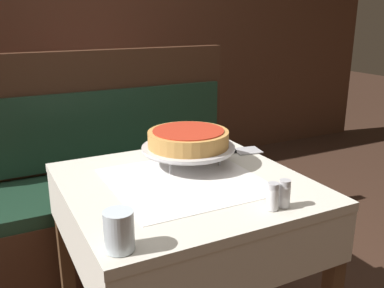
{
  "coord_description": "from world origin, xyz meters",
  "views": [
    {
      "loc": [
        -0.59,
        -1.22,
        1.28
      ],
      "look_at": [
        0.08,
        0.1,
        0.82
      ],
      "focal_mm": 40.0,
      "sensor_mm": 36.0,
      "label": 1
    }
  ],
  "objects_px": {
    "dining_table_rear": "(112,112)",
    "booth_bench": "(103,208)",
    "condiment_caddy": "(94,91)",
    "dining_table_front": "(185,212)",
    "deep_dish_pizza": "(188,138)",
    "pizza_server": "(232,152)",
    "water_glass_near": "(119,231)",
    "pizza_pan_stand": "(188,149)",
    "salt_shaker": "(273,196)",
    "pepper_shaker": "(284,194)"
  },
  "relations": [
    {
      "from": "dining_table_rear",
      "to": "booth_bench",
      "type": "xyz_separation_m",
      "value": [
        -0.32,
        -0.82,
        -0.3
      ]
    },
    {
      "from": "condiment_caddy",
      "to": "dining_table_front",
      "type": "bearing_deg",
      "value": -94.2
    },
    {
      "from": "booth_bench",
      "to": "deep_dish_pizza",
      "type": "xyz_separation_m",
      "value": [
        0.18,
        -0.62,
        0.51
      ]
    },
    {
      "from": "pizza_server",
      "to": "deep_dish_pizza",
      "type": "bearing_deg",
      "value": -167.86
    },
    {
      "from": "condiment_caddy",
      "to": "water_glass_near",
      "type": "bearing_deg",
      "value": -103.06
    },
    {
      "from": "pizza_pan_stand",
      "to": "pizza_server",
      "type": "relative_size",
      "value": 1.27
    },
    {
      "from": "pizza_pan_stand",
      "to": "water_glass_near",
      "type": "height_order",
      "value": "water_glass_near"
    },
    {
      "from": "dining_table_front",
      "to": "booth_bench",
      "type": "distance_m",
      "value": 0.81
    },
    {
      "from": "pizza_server",
      "to": "water_glass_near",
      "type": "bearing_deg",
      "value": -141.55
    },
    {
      "from": "pizza_server",
      "to": "dining_table_front",
      "type": "bearing_deg",
      "value": -149.17
    },
    {
      "from": "pizza_pan_stand",
      "to": "deep_dish_pizza",
      "type": "distance_m",
      "value": 0.04
    },
    {
      "from": "dining_table_front",
      "to": "deep_dish_pizza",
      "type": "height_order",
      "value": "deep_dish_pizza"
    },
    {
      "from": "dining_table_front",
      "to": "booth_bench",
      "type": "height_order",
      "value": "booth_bench"
    },
    {
      "from": "dining_table_rear",
      "to": "condiment_caddy",
      "type": "bearing_deg",
      "value": 145.15
    },
    {
      "from": "booth_bench",
      "to": "pizza_pan_stand",
      "type": "bearing_deg",
      "value": -73.86
    },
    {
      "from": "dining_table_rear",
      "to": "pizza_server",
      "type": "bearing_deg",
      "value": -86.49
    },
    {
      "from": "dining_table_front",
      "to": "dining_table_rear",
      "type": "height_order",
      "value": "dining_table_front"
    },
    {
      "from": "deep_dish_pizza",
      "to": "water_glass_near",
      "type": "xyz_separation_m",
      "value": [
        -0.42,
        -0.46,
        -0.05
      ]
    },
    {
      "from": "salt_shaker",
      "to": "deep_dish_pizza",
      "type": "bearing_deg",
      "value": 96.03
    },
    {
      "from": "booth_bench",
      "to": "deep_dish_pizza",
      "type": "bearing_deg",
      "value": -73.86
    },
    {
      "from": "dining_table_front",
      "to": "booth_bench",
      "type": "bearing_deg",
      "value": 97.4
    },
    {
      "from": "booth_bench",
      "to": "water_glass_near",
      "type": "height_order",
      "value": "booth_bench"
    },
    {
      "from": "dining_table_rear",
      "to": "condiment_caddy",
      "type": "relative_size",
      "value": 4.63
    },
    {
      "from": "dining_table_rear",
      "to": "booth_bench",
      "type": "bearing_deg",
      "value": -111.22
    },
    {
      "from": "booth_bench",
      "to": "pizza_pan_stand",
      "type": "relative_size",
      "value": 4.51
    },
    {
      "from": "pizza_pan_stand",
      "to": "condiment_caddy",
      "type": "xyz_separation_m",
      "value": [
        0.04,
        1.5,
        -0.03
      ]
    },
    {
      "from": "booth_bench",
      "to": "pepper_shaker",
      "type": "height_order",
      "value": "booth_bench"
    },
    {
      "from": "deep_dish_pizza",
      "to": "pepper_shaker",
      "type": "bearing_deg",
      "value": -78.71
    },
    {
      "from": "salt_shaker",
      "to": "condiment_caddy",
      "type": "relative_size",
      "value": 0.5
    },
    {
      "from": "deep_dish_pizza",
      "to": "pepper_shaker",
      "type": "distance_m",
      "value": 0.46
    },
    {
      "from": "pizza_pan_stand",
      "to": "dining_table_rear",
      "type": "bearing_deg",
      "value": 84.47
    },
    {
      "from": "dining_table_rear",
      "to": "pepper_shaker",
      "type": "relative_size",
      "value": 9.04
    },
    {
      "from": "pizza_server",
      "to": "salt_shaker",
      "type": "relative_size",
      "value": 3.35
    },
    {
      "from": "pizza_pan_stand",
      "to": "pizza_server",
      "type": "bearing_deg",
      "value": 12.14
    },
    {
      "from": "dining_table_rear",
      "to": "water_glass_near",
      "type": "bearing_deg",
      "value": -106.32
    },
    {
      "from": "dining_table_front",
      "to": "dining_table_rear",
      "type": "xyz_separation_m",
      "value": [
        0.22,
        1.57,
        0.01
      ]
    },
    {
      "from": "condiment_caddy",
      "to": "pepper_shaker",
      "type": "bearing_deg",
      "value": -88.52
    },
    {
      "from": "pizza_server",
      "to": "salt_shaker",
      "type": "distance_m",
      "value": 0.53
    },
    {
      "from": "pizza_server",
      "to": "condiment_caddy",
      "type": "height_order",
      "value": "condiment_caddy"
    },
    {
      "from": "dining_table_rear",
      "to": "pizza_pan_stand",
      "type": "height_order",
      "value": "pizza_pan_stand"
    },
    {
      "from": "booth_bench",
      "to": "pepper_shaker",
      "type": "distance_m",
      "value": 1.19
    },
    {
      "from": "salt_shaker",
      "to": "condiment_caddy",
      "type": "bearing_deg",
      "value": 90.24
    },
    {
      "from": "dining_table_rear",
      "to": "pizza_server",
      "type": "height_order",
      "value": "pizza_server"
    },
    {
      "from": "dining_table_front",
      "to": "salt_shaker",
      "type": "distance_m",
      "value": 0.38
    },
    {
      "from": "pizza_pan_stand",
      "to": "water_glass_near",
      "type": "relative_size",
      "value": 3.45
    },
    {
      "from": "deep_dish_pizza",
      "to": "salt_shaker",
      "type": "xyz_separation_m",
      "value": [
        0.05,
        -0.45,
        -0.06
      ]
    },
    {
      "from": "deep_dish_pizza",
      "to": "water_glass_near",
      "type": "bearing_deg",
      "value": -132.13
    },
    {
      "from": "dining_table_front",
      "to": "salt_shaker",
      "type": "height_order",
      "value": "salt_shaker"
    },
    {
      "from": "water_glass_near",
      "to": "condiment_caddy",
      "type": "relative_size",
      "value": 0.62
    },
    {
      "from": "salt_shaker",
      "to": "condiment_caddy",
      "type": "distance_m",
      "value": 1.95
    }
  ]
}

